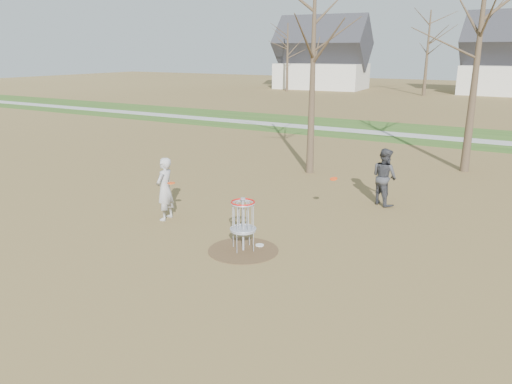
# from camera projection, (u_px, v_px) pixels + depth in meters

# --- Properties ---
(ground) EXTENTS (160.00, 160.00, 0.00)m
(ground) POSITION_uv_depth(u_px,v_px,m) (243.00, 250.00, 12.64)
(ground) COLOR brown
(ground) RESTS_ON ground
(green_band) EXTENTS (160.00, 8.00, 0.01)m
(green_band) POSITION_uv_depth(u_px,v_px,m) (425.00, 134.00, 30.09)
(green_band) COLOR #2D5119
(green_band) RESTS_ON ground
(footpath) EXTENTS (160.00, 1.50, 0.01)m
(footpath) POSITION_uv_depth(u_px,v_px,m) (422.00, 136.00, 29.26)
(footpath) COLOR #9E9E99
(footpath) RESTS_ON green_band
(dirt_circle) EXTENTS (1.80, 1.80, 0.01)m
(dirt_circle) POSITION_uv_depth(u_px,v_px,m) (243.00, 250.00, 12.64)
(dirt_circle) COLOR #47331E
(dirt_circle) RESTS_ON ground
(player_standing) EXTENTS (0.53, 0.74, 1.88)m
(player_standing) POSITION_uv_depth(u_px,v_px,m) (165.00, 189.00, 14.72)
(player_standing) COLOR #A6A6A6
(player_standing) RESTS_ON ground
(player_throwing) EXTENTS (1.15, 1.08, 1.87)m
(player_throwing) POSITION_uv_depth(u_px,v_px,m) (384.00, 177.00, 16.16)
(player_throwing) COLOR #35363B
(player_throwing) RESTS_ON ground
(disc_grounded) EXTENTS (0.22, 0.22, 0.02)m
(disc_grounded) POSITION_uv_depth(u_px,v_px,m) (260.00, 245.00, 12.93)
(disc_grounded) COLOR silver
(disc_grounded) RESTS_ON dirt_circle
(discs_in_play) EXTENTS (4.24, 2.69, 0.15)m
(discs_in_play) POSITION_uv_depth(u_px,v_px,m) (256.00, 181.00, 14.45)
(discs_in_play) COLOR #FF3F0D
(discs_in_play) RESTS_ON ground
(disc_golf_basket) EXTENTS (0.64, 0.64, 1.35)m
(disc_golf_basket) POSITION_uv_depth(u_px,v_px,m) (243.00, 216.00, 12.39)
(disc_golf_basket) COLOR #9EA3AD
(disc_golf_basket) RESTS_ON ground
(bare_trees) EXTENTS (52.62, 44.98, 9.00)m
(bare_trees) POSITION_uv_depth(u_px,v_px,m) (495.00, 44.00, 40.05)
(bare_trees) COLOR #382B1E
(bare_trees) RESTS_ON ground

